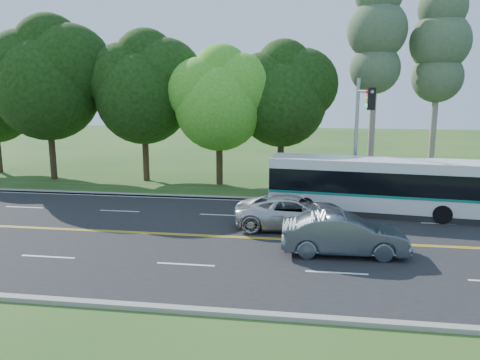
# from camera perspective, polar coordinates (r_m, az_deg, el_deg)

# --- Properties ---
(ground) EXTENTS (120.00, 120.00, 0.00)m
(ground) POSITION_cam_1_polar(r_m,az_deg,el_deg) (20.84, -2.80, -6.90)
(ground) COLOR #224C19
(ground) RESTS_ON ground
(road) EXTENTS (60.00, 14.00, 0.02)m
(road) POSITION_cam_1_polar(r_m,az_deg,el_deg) (20.84, -2.80, -6.87)
(road) COLOR black
(road) RESTS_ON ground
(curb_north) EXTENTS (60.00, 0.30, 0.15)m
(curb_north) POSITION_cam_1_polar(r_m,az_deg,el_deg) (27.62, 0.08, -2.23)
(curb_north) COLOR gray
(curb_north) RESTS_ON ground
(curb_south) EXTENTS (60.00, 0.30, 0.15)m
(curb_south) POSITION_cam_1_polar(r_m,az_deg,el_deg) (14.37, -8.52, -15.27)
(curb_south) COLOR gray
(curb_south) RESTS_ON ground
(grass_verge) EXTENTS (60.00, 4.00, 0.10)m
(grass_verge) POSITION_cam_1_polar(r_m,az_deg,el_deg) (29.41, 0.60, -1.46)
(grass_verge) COLOR #224C19
(grass_verge) RESTS_ON ground
(lane_markings) EXTENTS (57.60, 13.82, 0.00)m
(lane_markings) POSITION_cam_1_polar(r_m,az_deg,el_deg) (20.85, -3.05, -6.83)
(lane_markings) COLOR gold
(lane_markings) RESTS_ON road
(tree_row) EXTENTS (44.70, 9.10, 13.84)m
(tree_row) POSITION_cam_1_polar(r_m,az_deg,el_deg) (32.85, -7.74, 11.49)
(tree_row) COLOR black
(tree_row) RESTS_ON ground
(bougainvillea_hedge) EXTENTS (9.50, 2.25, 1.50)m
(bougainvillea_hedge) POSITION_cam_1_polar(r_m,az_deg,el_deg) (28.37, 14.89, -0.92)
(bougainvillea_hedge) COLOR maroon
(bougainvillea_hedge) RESTS_ON ground
(traffic_signal) EXTENTS (0.42, 6.10, 7.00)m
(traffic_signal) POSITION_cam_1_polar(r_m,az_deg,el_deg) (25.05, 14.45, 6.70)
(traffic_signal) COLOR #92959A
(traffic_signal) RESTS_ON ground
(transit_bus) EXTENTS (11.15, 3.62, 2.87)m
(transit_bus) POSITION_cam_1_polar(r_m,az_deg,el_deg) (25.18, 16.31, -0.81)
(transit_bus) COLOR silver
(transit_bus) RESTS_ON road
(sedan) EXTENTS (4.93, 1.90, 1.60)m
(sedan) POSITION_cam_1_polar(r_m,az_deg,el_deg) (18.86, 12.58, -6.49)
(sedan) COLOR #535E65
(sedan) RESTS_ON road
(suv) EXTENTS (5.52, 2.69, 1.51)m
(suv) POSITION_cam_1_polar(r_m,az_deg,el_deg) (21.90, 6.61, -3.96)
(suv) COLOR silver
(suv) RESTS_ON road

